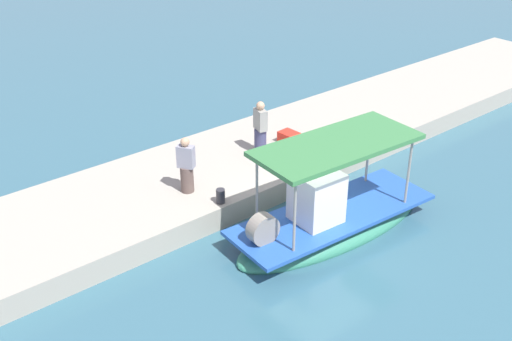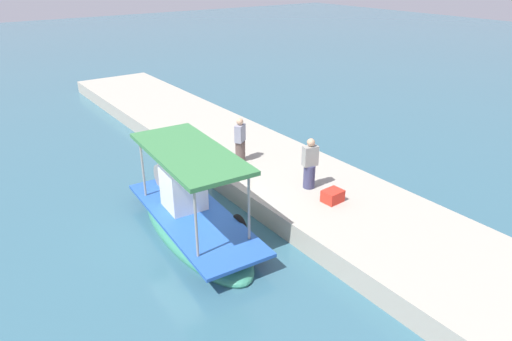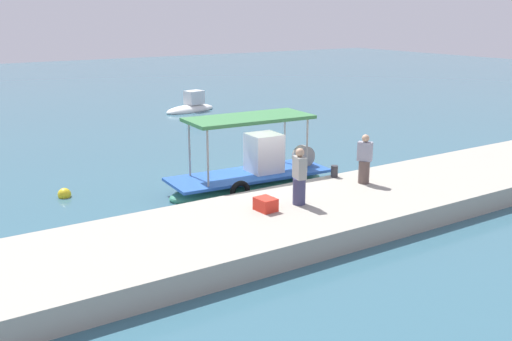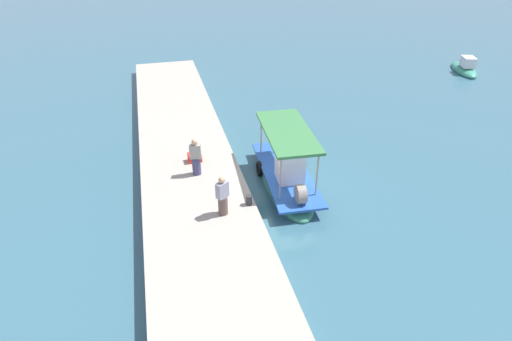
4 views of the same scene
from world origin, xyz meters
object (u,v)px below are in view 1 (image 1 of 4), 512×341
object	(u,v)px
fisherman_by_crate	(260,130)
cargo_crate	(289,137)
main_fishing_boat	(329,218)
mooring_bollard	(221,196)
fisherman_near_bollard	(186,167)

from	to	relation	value
fisherman_by_crate	cargo_crate	world-z (taller)	fisherman_by_crate
main_fishing_boat	cargo_crate	world-z (taller)	main_fishing_boat
fisherman_by_crate	mooring_bollard	distance (m)	3.28
fisherman_near_bollard	fisherman_by_crate	size ratio (longest dim) A/B	0.97
fisherman_near_bollard	cargo_crate	xyz separation A→B (m)	(-4.25, -0.53, -0.55)
fisherman_by_crate	mooring_bollard	bearing A→B (deg)	30.90
fisherman_by_crate	mooring_bollard	xyz separation A→B (m)	(2.77, 1.66, -0.57)
main_fishing_boat	mooring_bollard	xyz separation A→B (m)	(1.95, -2.18, 0.42)
fisherman_by_crate	cargo_crate	bearing A→B (deg)	177.26
cargo_crate	fisherman_by_crate	bearing A→B (deg)	-2.74
fisherman_by_crate	cargo_crate	xyz separation A→B (m)	(-1.14, 0.05, -0.58)
main_fishing_boat	fisherman_near_bollard	size ratio (longest dim) A/B	3.78
mooring_bollard	cargo_crate	size ratio (longest dim) A/B	0.67
main_fishing_boat	mooring_bollard	size ratio (longest dim) A/B	15.40
main_fishing_boat	cargo_crate	distance (m)	4.29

